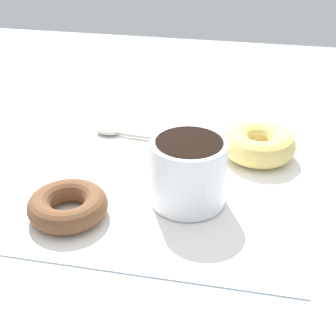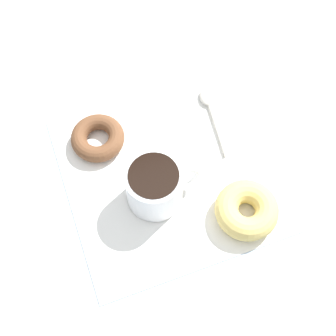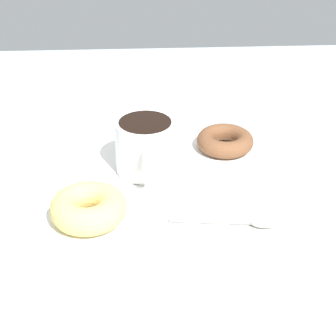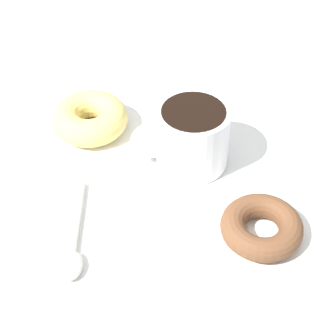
# 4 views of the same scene
# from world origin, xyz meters

# --- Properties ---
(ground_plane) EXTENTS (1.20, 1.20, 0.02)m
(ground_plane) POSITION_xyz_m (0.00, 0.00, -0.01)
(ground_plane) COLOR #99A8B7
(napkin) EXTENTS (0.32, 0.32, 0.00)m
(napkin) POSITION_xyz_m (0.03, -0.03, 0.00)
(napkin) COLOR white
(napkin) RESTS_ON ground_plane
(coffee_cup) EXTENTS (0.12, 0.09, 0.08)m
(coffee_cup) POSITION_xyz_m (0.06, -0.00, 0.04)
(coffee_cup) COLOR white
(coffee_cup) RESTS_ON napkin
(donut_near_cup) EXTENTS (0.09, 0.09, 0.03)m
(donut_near_cup) POSITION_xyz_m (0.12, -0.12, 0.02)
(donut_near_cup) COLOR brown
(donut_near_cup) RESTS_ON napkin
(donut_far) EXTENTS (0.10, 0.10, 0.04)m
(donut_far) POSITION_xyz_m (-0.06, 0.07, 0.02)
(donut_far) COLOR #E5C66B
(donut_far) RESTS_ON napkin
(spoon) EXTENTS (0.03, 0.14, 0.01)m
(spoon) POSITION_xyz_m (-0.08, -0.12, 0.01)
(spoon) COLOR #B7B2A8
(spoon) RESTS_ON napkin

